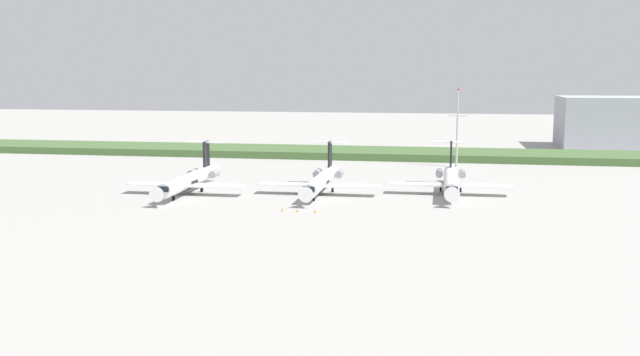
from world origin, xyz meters
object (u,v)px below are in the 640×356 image
(regional_jet_third, at_px, (451,180))
(safety_cone_mid_marker, at_px, (297,211))
(safety_cone_rear_marker, at_px, (315,211))
(safety_cone_front_marker, at_px, (282,210))
(regional_jet_second, at_px, (321,180))
(antenna_mast, at_px, (457,134))
(regional_jet_nearest, at_px, (189,180))

(regional_jet_third, relative_size, safety_cone_mid_marker, 56.36)
(safety_cone_rear_marker, bearing_deg, safety_cone_mid_marker, 177.52)
(safety_cone_front_marker, relative_size, safety_cone_rear_marker, 1.00)
(safety_cone_rear_marker, bearing_deg, safety_cone_front_marker, 175.09)
(safety_cone_front_marker, distance_m, safety_cone_mid_marker, 2.70)
(safety_cone_mid_marker, height_order, safety_cone_rear_marker, same)
(regional_jet_second, bearing_deg, safety_cone_rear_marker, -83.39)
(safety_cone_front_marker, bearing_deg, safety_cone_rear_marker, -4.91)
(regional_jet_third, bearing_deg, antenna_mast, 87.43)
(regional_jet_third, height_order, safety_cone_mid_marker, regional_jet_third)
(regional_jet_nearest, distance_m, regional_jet_second, 25.32)
(regional_jet_nearest, relative_size, safety_cone_mid_marker, 56.36)
(regional_jet_third, relative_size, safety_cone_front_marker, 56.36)
(regional_jet_second, relative_size, antenna_mast, 1.63)
(regional_jet_second, xyz_separation_m, safety_cone_front_marker, (-3.52, -18.15, -2.26))
(safety_cone_rear_marker, bearing_deg, regional_jet_second, 96.61)
(antenna_mast, distance_m, safety_cone_front_marker, 68.61)
(regional_jet_nearest, relative_size, regional_jet_second, 1.00)
(regional_jet_nearest, height_order, safety_cone_mid_marker, regional_jet_nearest)
(regional_jet_second, xyz_separation_m, safety_cone_mid_marker, (-0.84, -18.51, -2.26))
(antenna_mast, xyz_separation_m, safety_cone_front_marker, (-29.67, -61.38, -7.71))
(regional_jet_third, xyz_separation_m, antenna_mast, (1.75, 38.91, 5.45))
(regional_jet_third, distance_m, safety_cone_front_marker, 35.91)
(safety_cone_mid_marker, bearing_deg, antenna_mast, 66.39)
(regional_jet_nearest, bearing_deg, regional_jet_third, 9.63)
(regional_jet_second, xyz_separation_m, antenna_mast, (26.15, 43.23, 5.45))
(regional_jet_nearest, height_order, regional_jet_third, same)
(regional_jet_second, distance_m, safety_cone_rear_marker, 18.90)
(regional_jet_nearest, bearing_deg, antenna_mast, 42.76)
(safety_cone_front_marker, xyz_separation_m, safety_cone_rear_marker, (5.68, -0.49, 0.00))
(regional_jet_nearest, relative_size, regional_jet_third, 1.00)
(regional_jet_third, distance_m, safety_cone_mid_marker, 34.10)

